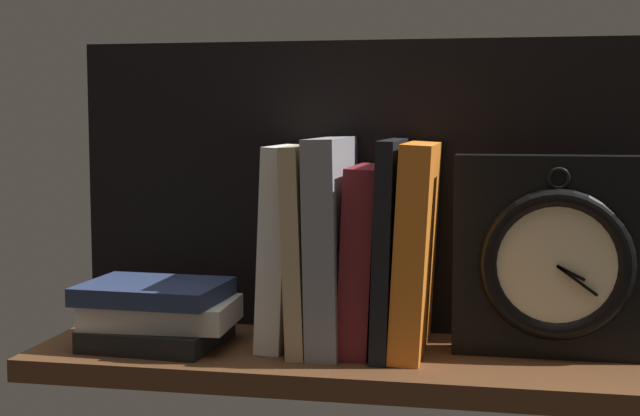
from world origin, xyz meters
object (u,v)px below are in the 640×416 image
book_white_catcher (283,245)px  book_maroon_dawkins (365,257)px  book_tan_shortstories (306,246)px  book_gray_chess (332,243)px  book_black_skeptic (390,245)px  book_stack_side (158,313)px  book_orange_pandolfini (416,247)px  framed_clock (556,258)px

book_white_catcher → book_maroon_dawkins: 9.57cm
book_tan_shortstories → book_gray_chess: size_ratio=0.97×
book_black_skeptic → book_maroon_dawkins: bearing=180.0°
book_stack_side → book_tan_shortstories: bearing=12.0°
book_stack_side → book_orange_pandolfini: bearing=6.9°
book_tan_shortstories → book_stack_side: size_ratio=1.32×
framed_clock → book_stack_side: bearing=-175.3°
book_white_catcher → book_tan_shortstories: size_ratio=1.00×
book_tan_shortstories → book_stack_side: (-16.72, -3.57, -7.86)cm
book_maroon_dawkins → book_white_catcher: bearing=180.0°
book_tan_shortstories → book_maroon_dawkins: size_ratio=1.11×
book_black_skeptic → framed_clock: bearing=0.4°
book_tan_shortstories → framed_clock: (27.78, 0.12, -0.60)cm
book_orange_pandolfini → book_gray_chess: bearing=180.0°
book_gray_chess → book_tan_shortstories: bearing=180.0°
book_gray_chess → book_stack_side: book_gray_chess is taller
book_white_catcher → book_gray_chess: (5.78, 0.00, 0.47)cm
book_tan_shortstories → framed_clock: size_ratio=1.04×
book_tan_shortstories → book_gray_chess: book_gray_chess is taller
book_white_catcher → book_gray_chess: size_ratio=0.96×
book_maroon_dawkins → book_orange_pandolfini: (5.80, 0.00, 1.31)cm
book_tan_shortstories → book_black_skeptic: 9.67cm
book_maroon_dawkins → book_stack_side: 24.68cm
book_orange_pandolfini → book_stack_side: bearing=-173.1°
book_orange_pandolfini → framed_clock: book_orange_pandolfini is taller
book_orange_pandolfini → book_stack_side: book_orange_pandolfini is taller
book_black_skeptic → book_orange_pandolfini: 2.90cm
book_black_skeptic → framed_clock: 18.15cm
book_maroon_dawkins → book_orange_pandolfini: size_ratio=0.89×
book_tan_shortstories → book_maroon_dawkins: (6.76, 0.00, -1.16)cm
book_white_catcher → book_stack_side: 16.40cm
book_gray_chess → book_stack_side: size_ratio=1.36×
book_black_skeptic → book_orange_pandolfini: (2.90, 0.00, -0.19)cm
book_white_catcher → book_stack_side: book_white_catcher is taller
book_black_skeptic → book_gray_chess: bearing=180.0°
book_gray_chess → book_orange_pandolfini: bearing=0.0°
book_black_skeptic → book_stack_side: bearing=-172.3°
book_stack_side → book_white_catcher: bearing=14.3°
book_black_skeptic → framed_clock: book_black_skeptic is taller
book_maroon_dawkins → book_stack_side: size_ratio=1.18×
book_maroon_dawkins → book_black_skeptic: book_black_skeptic is taller
book_black_skeptic → framed_clock: (18.12, 0.12, -0.94)cm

